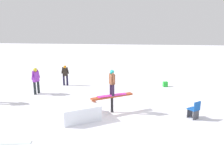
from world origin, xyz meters
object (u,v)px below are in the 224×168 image
(bystander_purple, at_px, (36,79))
(loose_snowboard_white, at_px, (13,142))
(rail_feature, at_px, (112,98))
(bystander_black, at_px, (65,74))
(main_rider_on_rail, at_px, (112,83))
(folding_chair, at_px, (194,110))
(backpack_on_snow, at_px, (165,84))

(bystander_purple, distance_m, loose_snowboard_white, 6.31)
(rail_feature, relative_size, bystander_black, 1.45)
(main_rider_on_rail, bearing_deg, folding_chair, -34.97)
(bystander_purple, height_order, loose_snowboard_white, bystander_purple)
(loose_snowboard_white, height_order, backpack_on_snow, backpack_on_snow)
(rail_feature, distance_m, loose_snowboard_white, 5.00)
(rail_feature, bearing_deg, main_rider_on_rail, 0.00)
(bystander_purple, relative_size, backpack_on_snow, 4.85)
(rail_feature, distance_m, main_rider_on_rail, 0.78)
(rail_feature, height_order, backpack_on_snow, rail_feature)
(bystander_black, bearing_deg, backpack_on_snow, -173.12)
(bystander_purple, distance_m, folding_chair, 9.38)
(rail_feature, relative_size, bystander_purple, 1.24)
(loose_snowboard_white, relative_size, folding_chair, 1.58)
(rail_feature, height_order, main_rider_on_rail, main_rider_on_rail)
(bystander_purple, bearing_deg, backpack_on_snow, 131.29)
(loose_snowboard_white, bearing_deg, backpack_on_snow, -136.35)
(bystander_black, bearing_deg, rail_feature, 132.53)
(main_rider_on_rail, height_order, bystander_purple, main_rider_on_rail)
(bystander_purple, height_order, bystander_black, bystander_purple)
(bystander_black, distance_m, backpack_on_snow, 6.93)
(main_rider_on_rail, bearing_deg, rail_feature, 0.00)
(main_rider_on_rail, bearing_deg, loose_snowboard_white, -163.69)
(folding_chair, height_order, backpack_on_snow, folding_chair)
(rail_feature, height_order, folding_chair, folding_chair)
(main_rider_on_rail, distance_m, loose_snowboard_white, 5.17)
(bystander_black, bearing_deg, bystander_purple, 63.42)
(bystander_purple, height_order, folding_chair, bystander_purple)
(backpack_on_snow, bearing_deg, bystander_purple, -179.01)
(main_rider_on_rail, distance_m, bystander_purple, 5.61)
(loose_snowboard_white, bearing_deg, rail_feature, -143.15)
(backpack_on_snow, bearing_deg, rail_feature, -138.14)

